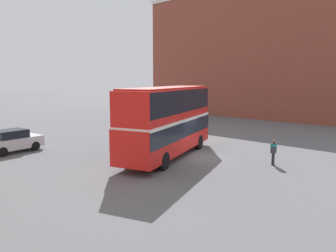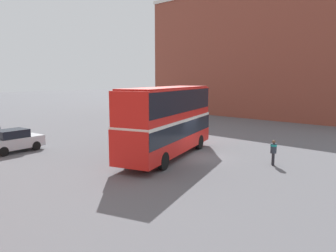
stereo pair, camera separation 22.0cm
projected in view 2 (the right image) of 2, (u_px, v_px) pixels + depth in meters
ground_plane at (201, 157)px, 22.42m from camera, size 240.00×240.00×0.00m
building_row_right at (267, 53)px, 47.33m from camera, size 12.14×34.51×17.83m
double_decker_bus at (168, 117)px, 22.06m from camera, size 10.56×5.64×4.76m
pedestrian_foreground at (273, 150)px, 20.16m from camera, size 0.54×0.54×1.58m
parked_car_kerb_far at (14, 141)px, 23.89m from camera, size 4.14×2.22×1.66m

